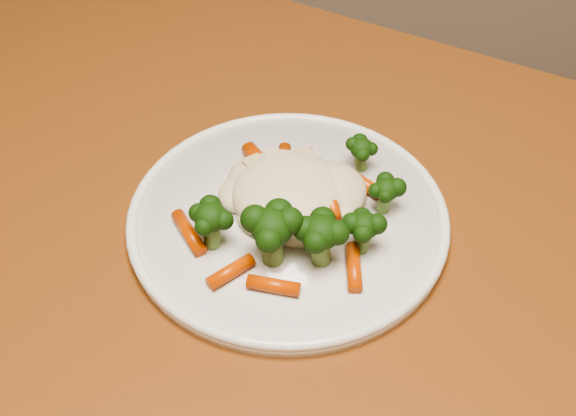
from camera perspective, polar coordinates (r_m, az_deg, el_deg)
The scene contains 3 objects.
dining_table at distance 0.66m, azimuth 2.44°, elevation -13.40°, with size 1.51×1.27×0.75m.
plate at distance 0.65m, azimuth -0.00°, elevation -0.88°, with size 0.28×0.28×0.01m, color white.
meal at distance 0.62m, azimuth 0.53°, elevation 0.46°, with size 0.20×0.18×0.05m.
Camera 1 is at (0.32, -0.14, 1.22)m, focal length 45.00 mm.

